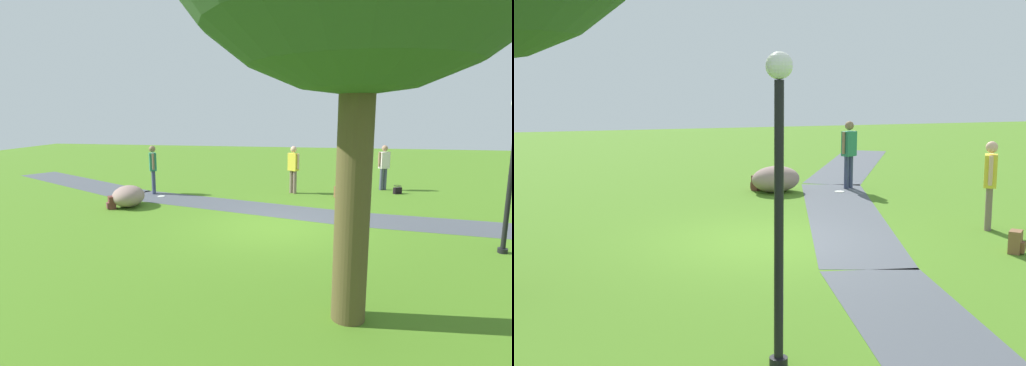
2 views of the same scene
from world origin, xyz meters
The scene contains 12 objects.
ground_plane centered at (0.00, 0.00, 0.00)m, with size 48.00×48.00×0.00m, color #4A7B1F.
footpath_segment_near centered at (-6.03, -0.80, 0.00)m, with size 8.14×2.59×0.01m.
footpath_segment_mid centered at (1.81, -2.32, 0.00)m, with size 8.14×3.59×0.01m.
footpath_segment_far centered at (9.18, -5.26, 0.00)m, with size 7.78×5.25×0.01m.
lawn_boulder centered at (4.95, -1.59, 0.34)m, with size 1.33×1.53×0.67m.
woman_with_handbag centered at (-3.48, -5.89, 1.02)m, with size 0.47×0.37×1.74m.
man_near_boulder centered at (-0.08, -4.62, 1.03)m, with size 0.45×0.39×1.76m.
passerby_on_path centered at (4.99, -3.59, 1.05)m, with size 0.38×0.47×1.79m.
handbag_on_grass centered at (-3.92, -5.19, 0.14)m, with size 0.38×0.38×0.31m.
backpack_by_boulder centered at (5.32, -1.17, 0.19)m, with size 0.35×0.35×0.40m.
spare_backpack_on_lawn centered at (-1.76, -4.14, 0.19)m, with size 0.35×0.35×0.40m.
frisbee_on_grass centered at (4.53, -3.18, 0.01)m, with size 0.25×0.25×0.02m.
Camera 1 is at (-1.31, 10.11, 3.03)m, focal length 28.13 mm.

